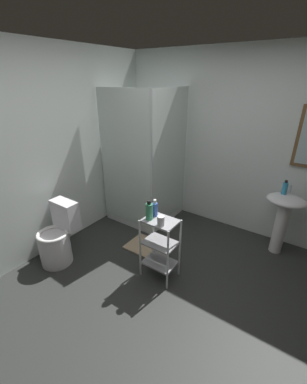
# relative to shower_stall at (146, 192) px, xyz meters

# --- Properties ---
(ground_plane) EXTENTS (4.20, 4.20, 0.02)m
(ground_plane) POSITION_rel_shower_stall_xyz_m (1.20, -1.22, -0.47)
(ground_plane) COLOR #2B2D2B
(wall_back) EXTENTS (4.20, 0.14, 2.50)m
(wall_back) POSITION_rel_shower_stall_xyz_m (1.21, 0.63, 0.79)
(wall_back) COLOR silver
(wall_back) RESTS_ON ground_plane
(wall_left) EXTENTS (0.10, 4.20, 2.50)m
(wall_left) POSITION_rel_shower_stall_xyz_m (-0.65, -1.22, 0.79)
(wall_left) COLOR silver
(wall_left) RESTS_ON ground_plane
(shower_stall) EXTENTS (0.92, 0.92, 2.00)m
(shower_stall) POSITION_rel_shower_stall_xyz_m (0.00, 0.00, 0.00)
(shower_stall) COLOR white
(shower_stall) RESTS_ON ground_plane
(pedestal_sink) EXTENTS (0.46, 0.37, 0.81)m
(pedestal_sink) POSITION_rel_shower_stall_xyz_m (1.91, 0.30, 0.12)
(pedestal_sink) COLOR white
(pedestal_sink) RESTS_ON ground_plane
(sink_faucet) EXTENTS (0.03, 0.03, 0.10)m
(sink_faucet) POSITION_rel_shower_stall_xyz_m (1.91, 0.42, 0.40)
(sink_faucet) COLOR silver
(sink_faucet) RESTS_ON pedestal_sink
(toilet) EXTENTS (0.37, 0.49, 0.76)m
(toilet) POSITION_rel_shower_stall_xyz_m (-0.28, -1.45, -0.15)
(toilet) COLOR white
(toilet) RESTS_ON ground_plane
(storage_cart) EXTENTS (0.38, 0.28, 0.74)m
(storage_cart) POSITION_rel_shower_stall_xyz_m (0.90, -0.96, -0.03)
(storage_cart) COLOR silver
(storage_cart) RESTS_ON ground_plane
(hand_soap_bottle) EXTENTS (0.06, 0.06, 0.18)m
(hand_soap_bottle) POSITION_rel_shower_stall_xyz_m (1.86, 0.33, 0.43)
(hand_soap_bottle) COLOR #389ED1
(hand_soap_bottle) RESTS_ON pedestal_sink
(shampoo_bottle_blue) EXTENTS (0.06, 0.06, 0.19)m
(shampoo_bottle_blue) POSITION_rel_shower_stall_xyz_m (0.80, -0.92, 0.36)
(shampoo_bottle_blue) COLOR #3758B1
(shampoo_bottle_blue) RESTS_ON storage_cart
(body_wash_bottle_green) EXTENTS (0.08, 0.08, 0.22)m
(body_wash_bottle_green) POSITION_rel_shower_stall_xyz_m (0.78, -1.01, 0.37)
(body_wash_bottle_green) COLOR #398D61
(body_wash_bottle_green) RESTS_ON storage_cart
(rinse_cup) EXTENTS (0.08, 0.08, 0.11)m
(rinse_cup) POSITION_rel_shower_stall_xyz_m (0.95, -1.04, 0.33)
(rinse_cup) COLOR silver
(rinse_cup) RESTS_ON storage_cart
(bath_mat) EXTENTS (0.60, 0.40, 0.02)m
(bath_mat) POSITION_rel_shower_stall_xyz_m (0.50, -0.63, -0.45)
(bath_mat) COLOR tan
(bath_mat) RESTS_ON ground_plane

